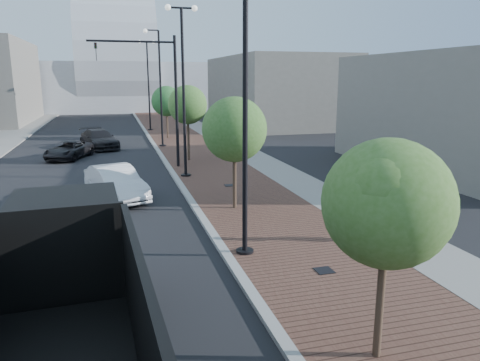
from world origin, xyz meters
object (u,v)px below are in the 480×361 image
object	(u,v)px
pedestrian	(360,216)
dark_car_mid	(69,150)
dump_truck	(61,329)
white_sedan	(116,183)

from	to	relation	value
pedestrian	dark_car_mid	bearing A→B (deg)	-86.50
dump_truck	white_sedan	distance (m)	13.87
white_sedan	dump_truck	bearing A→B (deg)	-112.33
dump_truck	dark_car_mid	xyz separation A→B (m)	(-2.03, 25.92, -0.78)
white_sedan	dark_car_mid	bearing A→B (deg)	86.00
dark_car_mid	pedestrian	world-z (taller)	pedestrian
white_sedan	dark_car_mid	distance (m)	12.48
white_sedan	pedestrian	size ratio (longest dim) A/B	2.45
dump_truck	dark_car_mid	size ratio (longest dim) A/B	3.04
white_sedan	pedestrian	distance (m)	11.44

